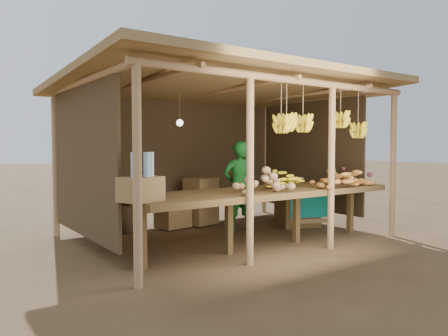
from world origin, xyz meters
TOP-DOWN VIEW (x-y plane):
  - ground at (0.00, 0.00)m, footprint 60.00×60.00m
  - stall_structure at (0.05, 0.03)m, footprint 4.70×3.50m
  - counter at (0.00, -0.95)m, footprint 3.90×1.05m
  - potato_heap at (-0.28, -1.19)m, footprint 1.05×0.79m
  - sweet_potato_heap at (1.14, -1.21)m, footprint 1.16×0.86m
  - onion_heap at (1.90, -0.88)m, footprint 0.93×0.69m
  - banana_pile at (0.36, -0.89)m, footprint 0.58×0.38m
  - tomato_basin at (-1.57, -0.60)m, footprint 0.45×0.45m
  - bottle_box at (-1.90, -1.14)m, footprint 0.51×0.46m
  - vendor at (0.39, 0.13)m, footprint 0.61×0.49m
  - tarp_crate at (1.53, -0.04)m, footprint 0.89×0.84m
  - carton_stack at (0.03, 1.00)m, footprint 1.14×0.51m
  - burlap_sacks at (-1.29, 1.10)m, footprint 0.91×0.48m

SIDE VIEW (x-z plane):
  - ground at x=0.00m, z-range 0.00..0.00m
  - burlap_sacks at x=-1.29m, z-range -0.04..0.60m
  - tarp_crate at x=1.53m, z-range -0.08..0.78m
  - carton_stack at x=0.03m, z-range -0.05..0.76m
  - vendor at x=0.39m, z-range 0.00..1.46m
  - counter at x=0.00m, z-range 0.34..1.14m
  - tomato_basin at x=-1.57m, z-range 0.78..1.02m
  - banana_pile at x=0.36m, z-range 0.80..1.15m
  - onion_heap at x=1.90m, z-range 0.80..1.16m
  - sweet_potato_heap at x=1.14m, z-range 0.80..1.16m
  - potato_heap at x=-0.28m, z-range 0.80..1.16m
  - bottle_box at x=-1.90m, z-range 0.74..1.27m
  - stall_structure at x=0.05m, z-range 0.71..3.14m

